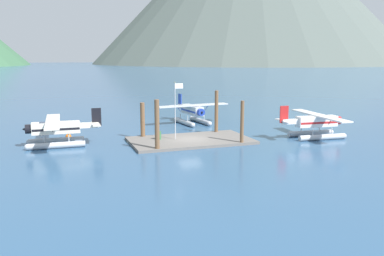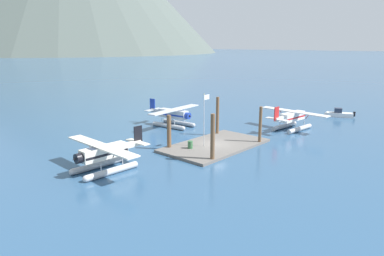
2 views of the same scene
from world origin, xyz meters
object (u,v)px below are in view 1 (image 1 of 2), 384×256
object	(u,v)px
fuel_drum	(159,135)
mooring_buoy	(68,137)
seaplane_white_stbd_aft	(317,124)
seaplane_cream_port_fwd	(56,131)
seaplane_silver_bow_right	(192,112)
flagpole	(176,104)

from	to	relation	value
fuel_drum	mooring_buoy	size ratio (longest dim) A/B	1.33
seaplane_white_stbd_aft	seaplane_cream_port_fwd	distance (m)	28.85
seaplane_white_stbd_aft	seaplane_silver_bow_right	xyz separation A→B (m)	(-10.17, 14.14, 0.00)
seaplane_cream_port_fwd	seaplane_silver_bow_right	bearing A→B (deg)	25.62
mooring_buoy	flagpole	bearing A→B (deg)	-25.17
fuel_drum	mooring_buoy	world-z (taller)	fuel_drum
flagpole	seaplane_white_stbd_aft	bearing A→B (deg)	-11.47
seaplane_silver_bow_right	mooring_buoy	bearing A→B (deg)	-161.31
mooring_buoy	seaplane_silver_bow_right	distance (m)	17.81
fuel_drum	seaplane_silver_bow_right	size ratio (longest dim) A/B	0.08
flagpole	seaplane_cream_port_fwd	world-z (taller)	flagpole
seaplane_cream_port_fwd	seaplane_silver_bow_right	world-z (taller)	same
flagpole	fuel_drum	size ratio (longest dim) A/B	7.14
flagpole	seaplane_silver_bow_right	world-z (taller)	flagpole
mooring_buoy	seaplane_white_stbd_aft	world-z (taller)	seaplane_white_stbd_aft
seaplane_white_stbd_aft	seaplane_silver_bow_right	bearing A→B (deg)	125.73
fuel_drum	mooring_buoy	distance (m)	10.38
mooring_buoy	seaplane_cream_port_fwd	distance (m)	3.52
mooring_buoy	seaplane_cream_port_fwd	world-z (taller)	seaplane_cream_port_fwd
fuel_drum	seaplane_white_stbd_aft	bearing A→B (deg)	-12.15
flagpole	fuel_drum	bearing A→B (deg)	162.20
seaplane_silver_bow_right	seaplane_white_stbd_aft	bearing A→B (deg)	-54.27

